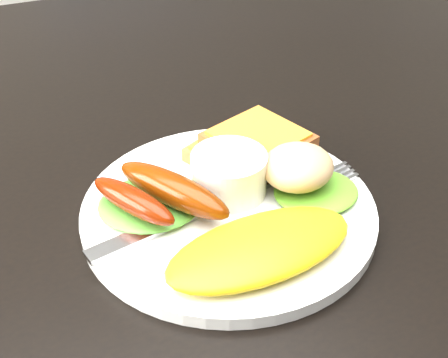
# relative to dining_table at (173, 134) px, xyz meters

# --- Properties ---
(dining_table) EXTENTS (1.20, 0.80, 0.04)m
(dining_table) POSITION_rel_dining_table_xyz_m (0.00, 0.00, 0.00)
(dining_table) COLOR black
(dining_table) RESTS_ON ground
(dining_chair) EXTENTS (0.50, 0.50, 0.05)m
(dining_chair) POSITION_rel_dining_table_xyz_m (0.20, 0.79, -0.28)
(dining_chair) COLOR #A38759
(dining_chair) RESTS_ON ground
(plate) EXTENTS (0.24, 0.24, 0.01)m
(plate) POSITION_rel_dining_table_xyz_m (-0.01, -0.17, 0.03)
(plate) COLOR white
(plate) RESTS_ON dining_table
(lettuce_left) EXTENTS (0.10, 0.09, 0.01)m
(lettuce_left) POSITION_rel_dining_table_xyz_m (-0.07, -0.15, 0.04)
(lettuce_left) COLOR #4C9B30
(lettuce_left) RESTS_ON plate
(lettuce_right) EXTENTS (0.07, 0.07, 0.01)m
(lettuce_right) POSITION_rel_dining_table_xyz_m (0.07, -0.19, 0.04)
(lettuce_right) COLOR #45911F
(lettuce_right) RESTS_ON plate
(omelette) EXTENTS (0.16, 0.08, 0.02)m
(omelette) POSITION_rel_dining_table_xyz_m (-0.01, -0.24, 0.04)
(omelette) COLOR yellow
(omelette) RESTS_ON plate
(sausage_a) EXTENTS (0.06, 0.09, 0.02)m
(sausage_a) POSITION_rel_dining_table_xyz_m (-0.08, -0.16, 0.05)
(sausage_a) COLOR #6C2506
(sausage_a) RESTS_ON lettuce_left
(sausage_b) EXTENTS (0.08, 0.11, 0.03)m
(sausage_b) POSITION_rel_dining_table_xyz_m (-0.05, -0.16, 0.05)
(sausage_b) COLOR #682207
(sausage_b) RESTS_ON lettuce_left
(ramekin) EXTENTS (0.08, 0.08, 0.04)m
(ramekin) POSITION_rel_dining_table_xyz_m (0.00, -0.15, 0.05)
(ramekin) COLOR white
(ramekin) RESTS_ON plate
(toast_a) EXTENTS (0.10, 0.10, 0.01)m
(toast_a) POSITION_rel_dining_table_xyz_m (0.03, -0.11, 0.04)
(toast_a) COLOR brown
(toast_a) RESTS_ON plate
(toast_b) EXTENTS (0.10, 0.10, 0.01)m
(toast_b) POSITION_rel_dining_table_xyz_m (0.04, -0.12, 0.05)
(toast_b) COLOR brown
(toast_b) RESTS_ON toast_a
(potato_salad) EXTENTS (0.08, 0.07, 0.03)m
(potato_salad) POSITION_rel_dining_table_xyz_m (0.05, -0.17, 0.06)
(potato_salad) COLOR #C9C48A
(potato_salad) RESTS_ON lettuce_right
(fork) EXTENTS (0.18, 0.05, 0.00)m
(fork) POSITION_rel_dining_table_xyz_m (-0.04, -0.17, 0.03)
(fork) COLOR #ADAFB7
(fork) RESTS_ON plate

